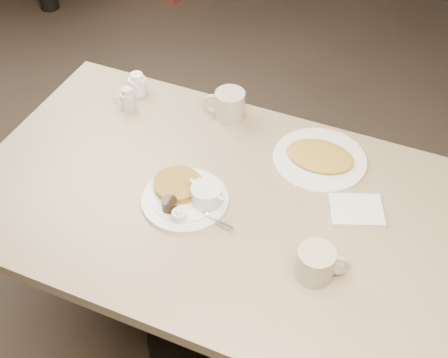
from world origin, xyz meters
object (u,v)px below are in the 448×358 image
at_px(diner_table, 221,238).
at_px(hash_plate, 320,159).
at_px(main_plate, 188,196).
at_px(creamer_right, 137,84).
at_px(coffee_mug_near, 317,263).
at_px(coffee_mug_far, 229,105).
at_px(creamer_left, 127,99).

xyz_separation_m(diner_table, hash_plate, (0.21, 0.27, 0.18)).
relative_size(main_plate, creamer_right, 3.88).
height_order(coffee_mug_near, hash_plate, coffee_mug_near).
distance_m(coffee_mug_far, creamer_left, 0.34).
xyz_separation_m(main_plate, coffee_mug_near, (0.42, -0.10, 0.02)).
xyz_separation_m(coffee_mug_near, coffee_mug_far, (-0.46, 0.50, 0.00)).
height_order(main_plate, coffee_mug_far, coffee_mug_far).
bearing_deg(creamer_left, main_plate, -39.55).
distance_m(main_plate, hash_plate, 0.43).
height_order(coffee_mug_far, hash_plate, coffee_mug_far).
height_order(creamer_right, hash_plate, creamer_right).
bearing_deg(hash_plate, main_plate, -133.88).
height_order(main_plate, creamer_left, creamer_left).
relative_size(coffee_mug_far, hash_plate, 0.52).
xyz_separation_m(main_plate, coffee_mug_far, (-0.04, 0.40, 0.03)).
bearing_deg(creamer_left, coffee_mug_near, -27.48).
bearing_deg(coffee_mug_far, diner_table, -70.01).
height_order(diner_table, coffee_mug_near, coffee_mug_near).
bearing_deg(diner_table, creamer_right, 142.98).
relative_size(diner_table, coffee_mug_near, 9.91).
bearing_deg(creamer_right, creamer_left, -83.09).
xyz_separation_m(main_plate, creamer_left, (-0.38, 0.31, 0.01)).
xyz_separation_m(creamer_right, hash_plate, (0.69, -0.09, -0.02)).
bearing_deg(coffee_mug_near, diner_table, 156.59).
distance_m(coffee_mug_far, creamer_right, 0.34).
distance_m(coffee_mug_near, creamer_right, 0.95).
bearing_deg(coffee_mug_far, hash_plate, -14.51).
distance_m(diner_table, creamer_left, 0.57).
height_order(diner_table, creamer_right, creamer_right).
bearing_deg(diner_table, main_plate, -154.89).
relative_size(creamer_left, creamer_right, 0.94).
bearing_deg(coffee_mug_far, creamer_right, -179.46).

